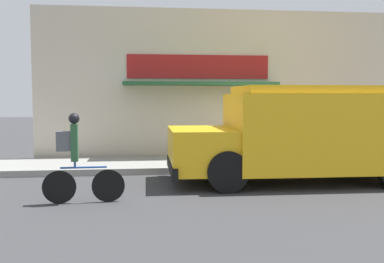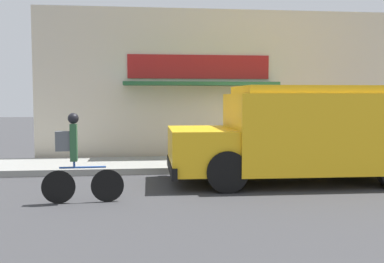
# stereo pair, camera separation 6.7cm
# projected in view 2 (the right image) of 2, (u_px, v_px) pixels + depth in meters

# --- Properties ---
(ground_plane) EXTENTS (70.00, 70.00, 0.00)m
(ground_plane) POSITION_uv_depth(u_px,v_px,m) (271.00, 173.00, 11.61)
(ground_plane) COLOR #38383A
(sidewalk) EXTENTS (28.00, 2.31, 0.17)m
(sidewalk) POSITION_uv_depth(u_px,v_px,m) (259.00, 163.00, 12.75)
(sidewalk) COLOR gray
(sidewalk) RESTS_ON ground_plane
(storefront) EXTENTS (12.99, 1.11, 4.64)m
(storefront) POSITION_uv_depth(u_px,v_px,m) (245.00, 85.00, 13.99)
(storefront) COLOR beige
(storefront) RESTS_ON ground_plane
(school_bus) EXTENTS (5.94, 2.87, 2.20)m
(school_bus) POSITION_uv_depth(u_px,v_px,m) (311.00, 132.00, 10.30)
(school_bus) COLOR yellow
(school_bus) RESTS_ON ground_plane
(cyclist) EXTENTS (1.49, 0.20, 1.66)m
(cyclist) POSITION_uv_depth(u_px,v_px,m) (76.00, 159.00, 8.21)
(cyclist) COLOR black
(cyclist) RESTS_ON ground_plane
(trash_bin) EXTENTS (0.56, 0.56, 0.79)m
(trash_bin) POSITION_uv_depth(u_px,v_px,m) (246.00, 146.00, 12.81)
(trash_bin) COLOR #38383D
(trash_bin) RESTS_ON sidewalk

